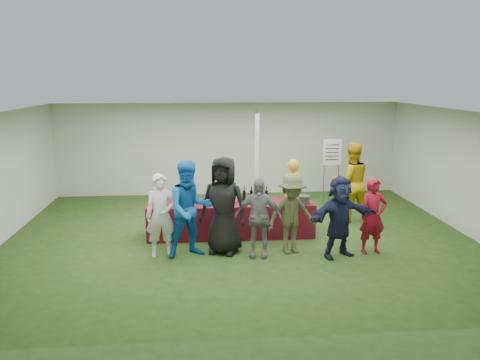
{
  "coord_description": "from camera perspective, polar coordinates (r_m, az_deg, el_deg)",
  "views": [
    {
      "loc": [
        -0.81,
        -9.61,
        3.42
      ],
      "look_at": [
        0.01,
        0.18,
        1.25
      ],
      "focal_mm": 35.0,
      "sensor_mm": 36.0,
      "label": 1
    }
  ],
  "objects": [
    {
      "name": "wine_glasses",
      "position": [
        9.88,
        -2.94,
        -2.57
      ],
      "size": [
        2.81,
        0.14,
        0.16
      ],
      "color": "silver",
      "rests_on": "serving_table"
    },
    {
      "name": "customer_3",
      "position": [
        9.01,
        2.22,
        -4.59
      ],
      "size": [
        0.97,
        0.55,
        1.56
      ],
      "primitive_type": "imported",
      "rotation": [
        0.0,
        0.0,
        -0.19
      ],
      "color": "gray",
      "rests_on": "ground"
    },
    {
      "name": "customer_5",
      "position": [
        9.17,
        12.04,
        -4.41
      ],
      "size": [
        1.56,
        0.95,
        1.6
      ],
      "primitive_type": "imported",
      "rotation": [
        0.0,
        0.0,
        0.35
      ],
      "color": "#171D38",
      "rests_on": "ground"
    },
    {
      "name": "wine_list_sign",
      "position": [
        12.79,
        11.15,
        2.75
      ],
      "size": [
        0.5,
        0.03,
        1.8
      ],
      "color": "slate",
      "rests_on": "ground"
    },
    {
      "name": "dump_bucket",
      "position": [
        10.14,
        7.78,
        -2.39
      ],
      "size": [
        0.27,
        0.27,
        0.18
      ],
      "primitive_type": "cylinder",
      "color": "slate",
      "rests_on": "serving_table"
    },
    {
      "name": "serving_table",
      "position": [
        10.27,
        -1.12,
        -4.79
      ],
      "size": [
        3.6,
        0.8,
        0.75
      ],
      "primitive_type": "cube",
      "color": "maroon",
      "rests_on": "ground"
    },
    {
      "name": "customer_1",
      "position": [
        9.03,
        -6.1,
        -3.56
      ],
      "size": [
        1.08,
        0.94,
        1.88
      ],
      "primitive_type": "imported",
      "rotation": [
        0.0,
        0.0,
        0.29
      ],
      "color": "blue",
      "rests_on": "ground"
    },
    {
      "name": "ground",
      "position": [
        10.23,
        0.01,
        -7.07
      ],
      "size": [
        60.0,
        60.0,
        0.0
      ],
      "primitive_type": "plane",
      "color": "#284719",
      "rests_on": "ground"
    },
    {
      "name": "customer_2",
      "position": [
        9.15,
        -2.02,
        -3.11
      ],
      "size": [
        1.1,
        0.91,
        1.93
      ],
      "primitive_type": "imported",
      "rotation": [
        0.0,
        0.0,
        -0.37
      ],
      "color": "black",
      "rests_on": "ground"
    },
    {
      "name": "bar_towel",
      "position": [
        10.4,
        6.97,
        -2.43
      ],
      "size": [
        0.25,
        0.18,
        0.03
      ],
      "primitive_type": "cube",
      "color": "white",
      "rests_on": "serving_table"
    },
    {
      "name": "staff_pourer",
      "position": [
        10.96,
        6.29,
        -1.52
      ],
      "size": [
        0.67,
        0.54,
        1.57
      ],
      "primitive_type": "imported",
      "rotation": [
        0.0,
        0.0,
        3.48
      ],
      "color": "gold",
      "rests_on": "ground"
    },
    {
      "name": "water_bottle",
      "position": [
        10.22,
        -0.63,
        -2.08
      ],
      "size": [
        0.07,
        0.07,
        0.23
      ],
      "color": "silver",
      "rests_on": "serving_table"
    },
    {
      "name": "customer_6",
      "position": [
        9.54,
        15.9,
        -4.25
      ],
      "size": [
        0.59,
        0.43,
        1.51
      ],
      "primitive_type": "imported",
      "rotation": [
        0.0,
        0.0,
        0.13
      ],
      "color": "maroon",
      "rests_on": "ground"
    },
    {
      "name": "tent",
      "position": [
        11.08,
        2.06,
        1.69
      ],
      "size": [
        10.0,
        10.0,
        10.0
      ],
      "color": "white",
      "rests_on": "ground"
    },
    {
      "name": "staff_back",
      "position": [
        11.5,
        13.36,
        -0.25
      ],
      "size": [
        0.98,
        0.79,
        1.91
      ],
      "primitive_type": "imported",
      "rotation": [
        0.0,
        0.0,
        3.21
      ],
      "color": "#C09910",
      "rests_on": "ground"
    },
    {
      "name": "customer_0",
      "position": [
        9.13,
        -9.6,
        -4.29
      ],
      "size": [
        0.64,
        0.46,
        1.63
      ],
      "primitive_type": "imported",
      "rotation": [
        0.0,
        0.0,
        0.13
      ],
      "color": "silver",
      "rests_on": "ground"
    },
    {
      "name": "customer_4",
      "position": [
        9.23,
        6.32,
        -4.18
      ],
      "size": [
        1.13,
        0.81,
        1.58
      ],
      "primitive_type": "imported",
      "rotation": [
        0.0,
        0.0,
        0.24
      ],
      "color": "#464B2A",
      "rests_on": "ground"
    },
    {
      "name": "wine_bottles",
      "position": [
        10.32,
        1.89,
        -1.85
      ],
      "size": [
        0.56,
        0.14,
        0.32
      ],
      "color": "black",
      "rests_on": "serving_table"
    }
  ]
}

